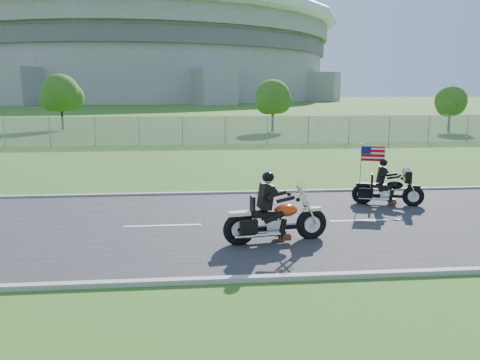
{
  "coord_description": "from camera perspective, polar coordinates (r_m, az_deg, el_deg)",
  "views": [
    {
      "loc": [
        -0.97,
        -13.02,
        3.89
      ],
      "look_at": [
        0.23,
        0.0,
        1.33
      ],
      "focal_mm": 35.0,
      "sensor_mm": 36.0,
      "label": 1
    }
  ],
  "objects": [
    {
      "name": "tree_fence_far",
      "position": [
        47.08,
        24.32,
        8.58
      ],
      "size": [
        3.08,
        2.87,
        4.2
      ],
      "color": "#382316",
      "rests_on": "ground"
    },
    {
      "name": "tree_fence_near",
      "position": [
        43.64,
        4.08,
        9.84
      ],
      "size": [
        3.52,
        3.28,
        4.75
      ],
      "color": "#382316",
      "rests_on": "ground"
    },
    {
      "name": "motorcycle_lead",
      "position": [
        11.98,
        4.22,
        -4.96
      ],
      "size": [
        2.78,
        0.96,
        1.88
      ],
      "rotation": [
        0.0,
        0.0,
        0.16
      ],
      "color": "black",
      "rests_on": "ground"
    },
    {
      "name": "stadium",
      "position": [
        184.38,
        -11.51,
        14.49
      ],
      "size": [
        140.4,
        140.4,
        29.2
      ],
      "color": "#A3A099",
      "rests_on": "ground"
    },
    {
      "name": "tree_fence_mid",
      "position": [
        48.83,
        -20.96,
        9.66
      ],
      "size": [
        3.96,
        3.69,
        5.3
      ],
      "color": "#382316",
      "rests_on": "ground"
    },
    {
      "name": "ground",
      "position": [
        13.63,
        -0.95,
        -5.52
      ],
      "size": [
        420.0,
        420.0,
        0.0
      ],
      "primitive_type": "plane",
      "color": "#285019",
      "rests_on": "ground"
    },
    {
      "name": "motorcycle_follow",
      "position": [
        16.48,
        17.56,
        -1.17
      ],
      "size": [
        2.31,
        1.09,
        1.97
      ],
      "rotation": [
        0.0,
        0.0,
        -0.29
      ],
      "color": "black",
      "rests_on": "ground"
    },
    {
      "name": "curb_south",
      "position": [
        9.81,
        0.86,
        -11.98
      ],
      "size": [
        120.0,
        0.18,
        0.12
      ],
      "primitive_type": "cube",
      "color": "#9E9B93",
      "rests_on": "ground"
    },
    {
      "name": "fence",
      "position": [
        33.39,
        -12.21,
        5.86
      ],
      "size": [
        60.0,
        0.03,
        2.0
      ],
      "primitive_type": "cube",
      "color": "gray",
      "rests_on": "ground"
    },
    {
      "name": "road",
      "position": [
        13.62,
        -0.95,
        -5.44
      ],
      "size": [
        120.0,
        8.0,
        0.04
      ],
      "primitive_type": "cube",
      "color": "#28282B",
      "rests_on": "ground"
    },
    {
      "name": "curb_north",
      "position": [
        17.53,
        -1.94,
        -1.59
      ],
      "size": [
        120.0,
        0.18,
        0.12
      ],
      "primitive_type": "cube",
      "color": "#9E9B93",
      "rests_on": "ground"
    }
  ]
}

